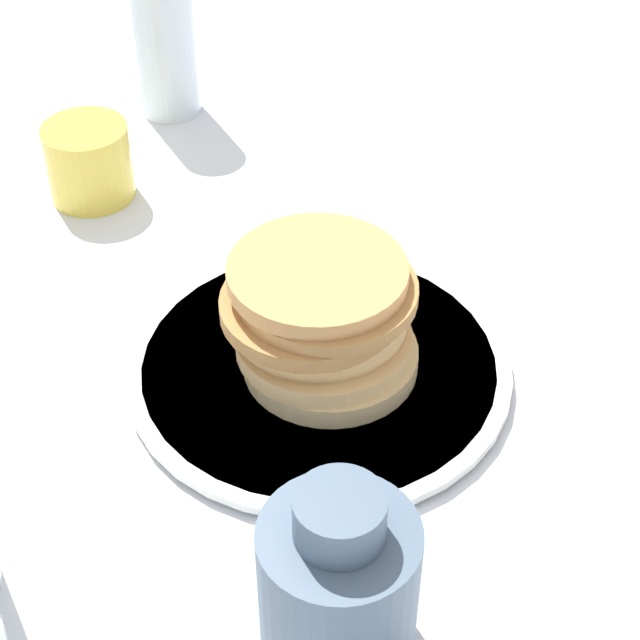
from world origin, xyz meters
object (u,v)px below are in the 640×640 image
Objects in this scene: plate at (320,365)px; water_bottle_near at (163,29)px; cream_jug at (338,584)px; pancake_stack at (321,317)px; juice_glass at (89,162)px.

plate is 1.50× the size of water_bottle_near.
cream_jug is 0.66m from water_bottle_near.
pancake_stack is 0.43m from water_bottle_near.
juice_glass is (-0.16, -0.29, 0.03)m from plate.
water_bottle_near reaches higher than juice_glass.
pancake_stack is 1.87× the size of juice_glass.
pancake_stack reaches higher than plate.
water_bottle_near is at bearing -138.51° from plate.
pancake_stack is 1.12× the size of cream_jug.
cream_jug is 0.67× the size of water_bottle_near.
plate is 0.44m from water_bottle_near.
water_bottle_near is at bearing -138.39° from pancake_stack.
juice_glass is at bearing -0.05° from water_bottle_near.
pancake_stack is at bearing 41.61° from water_bottle_near.
pancake_stack is (-0.00, 0.00, 0.05)m from plate.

